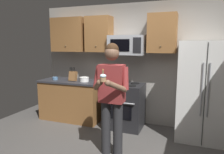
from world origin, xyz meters
name	(u,v)px	position (x,y,z in m)	size (l,w,h in m)	color
wall_back	(137,64)	(0.00, 1.75, 1.30)	(4.40, 0.10, 2.60)	gray
oven_range	(125,106)	(-0.15, 1.36, 0.46)	(0.76, 0.70, 0.93)	black
microwave	(127,45)	(-0.15, 1.48, 1.72)	(0.74, 0.41, 0.40)	#9EA0A5
refrigerator	(204,91)	(1.35, 1.32, 0.90)	(0.90, 0.75, 1.80)	white
cabinet_row_upper	(102,34)	(-0.72, 1.53, 1.95)	(2.78, 0.36, 0.76)	brown
counter_left	(72,100)	(-1.45, 1.38, 0.46)	(1.44, 0.66, 0.92)	brown
knife_block	(73,76)	(-1.36, 1.33, 1.03)	(0.16, 0.15, 0.32)	brown
bowl_large_white	(84,79)	(-1.09, 1.35, 0.97)	(0.21, 0.21, 0.10)	white
bowl_small_colored	(55,78)	(-1.85, 1.33, 0.95)	(0.13, 0.13, 0.06)	#4C7299
person	(112,94)	(-0.01, 0.19, 1.00)	(0.60, 0.48, 1.76)	#262628
cupcake	(103,78)	(-0.01, -0.14, 1.29)	(0.09, 0.09, 0.17)	#A87F56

